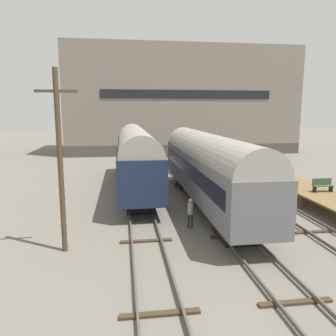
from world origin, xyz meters
TOP-DOWN VIEW (x-y plane):
  - ground_plane at (0.00, 0.00)m, footprint 200.00×200.00m
  - track_left at (-4.59, 0.00)m, footprint 2.60×60.00m
  - track_middle at (0.00, 0.00)m, footprint 2.60×60.00m
  - track_right at (4.59, 0.00)m, footprint 2.60×60.00m
  - train_car_navy at (-4.59, 8.39)m, footprint 2.92×18.04m
  - train_car_grey at (0.00, 2.84)m, footprint 2.84×18.24m
  - station_platform at (7.40, 1.31)m, footprint 2.99×11.43m
  - bench at (7.80, 1.71)m, footprint 1.40×0.40m
  - person_worker at (-2.02, -1.38)m, footprint 0.32×0.32m
  - utility_pole at (-8.41, -3.52)m, footprint 1.80×0.24m
  - warehouse_building at (3.73, 35.56)m, footprint 35.12×14.03m

SIDE VIEW (x-z plane):
  - ground_plane at x=0.00m, z-range 0.00..0.00m
  - track_left at x=-4.59m, z-range 0.01..0.27m
  - track_middle at x=0.00m, z-range 0.01..0.27m
  - track_right at x=4.59m, z-range 0.01..0.27m
  - station_platform at x=7.40m, z-range 0.41..1.40m
  - person_worker at x=-2.02m, z-range 0.17..1.88m
  - bench at x=7.80m, z-range 1.02..1.93m
  - train_car_grey at x=0.00m, z-range 0.36..5.31m
  - train_car_navy at x=-4.59m, z-range 0.36..5.46m
  - utility_pole at x=-8.41m, z-range 0.16..8.41m
  - warehouse_building at x=3.73m, z-range 0.00..16.02m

